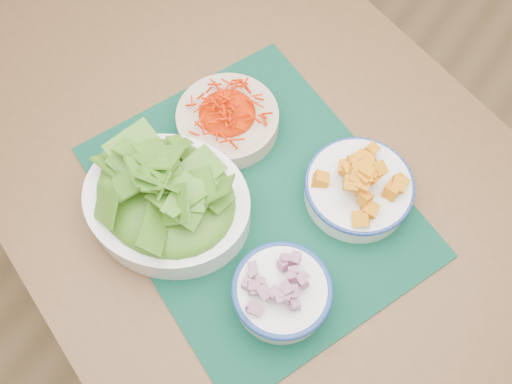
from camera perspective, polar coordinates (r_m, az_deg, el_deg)
ground at (r=1.74m, az=7.85°, el=-7.07°), size 4.00×4.00×0.00m
table at (r=1.09m, az=-0.18°, el=0.23°), size 1.47×1.19×0.75m
placemat at (r=0.98m, az=-0.00°, el=-0.83°), size 0.65×0.60×0.00m
carrot_bowl at (r=1.02m, az=-2.87°, el=7.56°), size 0.20×0.20×0.07m
squash_bowl at (r=0.96m, az=10.33°, el=0.76°), size 0.21×0.21×0.09m
lettuce_bowl at (r=0.92m, az=-9.03°, el=-0.47°), size 0.33×0.30×0.13m
onion_bowl at (r=0.88m, az=2.61°, el=-9.88°), size 0.18×0.18×0.08m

